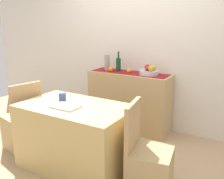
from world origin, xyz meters
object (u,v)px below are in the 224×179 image
object	(u,v)px
fruit_bowl	(149,72)
dining_table	(76,137)
sideboard_console	(129,101)
open_book	(66,106)
wine_bottle	(118,64)
coffee_cup	(62,97)
ceramic_vase	(107,63)
chair_by_corner	(148,168)
chair_near_window	(23,129)

from	to	relation	value
fruit_bowl	dining_table	world-z (taller)	fruit_bowl
sideboard_console	open_book	world-z (taller)	sideboard_console
dining_table	open_book	xyz separation A→B (m)	(-0.04, -0.10, 0.38)
open_book	wine_bottle	bearing A→B (deg)	95.28
sideboard_console	open_book	bearing A→B (deg)	-91.62
fruit_bowl	open_book	xyz separation A→B (m)	(-0.34, -1.39, -0.16)
sideboard_console	coffee_cup	size ratio (longest dim) A/B	13.21
wine_bottle	sideboard_console	bearing A→B (deg)	0.00
ceramic_vase	chair_by_corner	distance (m)	1.95
coffee_cup	ceramic_vase	bearing A→B (deg)	97.90
wine_bottle	chair_near_window	distance (m)	1.63
coffee_cup	chair_by_corner	distance (m)	1.21
wine_bottle	ceramic_vase	bearing A→B (deg)	180.00
sideboard_console	chair_near_window	world-z (taller)	chair_near_window
open_book	chair_by_corner	world-z (taller)	chair_by_corner
sideboard_console	wine_bottle	bearing A→B (deg)	180.00
wine_bottle	chair_by_corner	size ratio (longest dim) A/B	0.34
dining_table	chair_near_window	world-z (taller)	chair_near_window
coffee_cup	chair_by_corner	world-z (taller)	chair_by_corner
fruit_bowl	coffee_cup	bearing A→B (deg)	-113.17
wine_bottle	ceramic_vase	distance (m)	0.20
wine_bottle	coffee_cup	size ratio (longest dim) A/B	3.22
chair_by_corner	wine_bottle	bearing A→B (deg)	129.42
ceramic_vase	chair_near_window	xyz separation A→B (m)	(-0.48, -1.29, -0.73)
dining_table	chair_near_window	distance (m)	0.88
open_book	coffee_cup	distance (m)	0.25
ceramic_vase	chair_near_window	distance (m)	1.56
fruit_bowl	chair_by_corner	bearing A→B (deg)	-66.35
chair_near_window	ceramic_vase	bearing A→B (deg)	69.63
wine_bottle	open_book	world-z (taller)	wine_bottle
fruit_bowl	chair_near_window	bearing A→B (deg)	-132.33
open_book	coffee_cup	xyz separation A→B (m)	(-0.18, 0.16, 0.04)
wine_bottle	coffee_cup	xyz separation A→B (m)	(-0.03, -1.23, -0.20)
fruit_bowl	ceramic_vase	bearing A→B (deg)	180.00
coffee_cup	open_book	bearing A→B (deg)	-40.50
chair_by_corner	fruit_bowl	bearing A→B (deg)	113.65
fruit_bowl	coffee_cup	xyz separation A→B (m)	(-0.53, -1.23, -0.12)
ceramic_vase	coffee_cup	size ratio (longest dim) A/B	2.55
sideboard_console	ceramic_vase	size ratio (longest dim) A/B	5.18
ceramic_vase	chair_by_corner	world-z (taller)	ceramic_vase
open_book	coffee_cup	world-z (taller)	coffee_cup
coffee_cup	chair_by_corner	size ratio (longest dim) A/B	0.10
coffee_cup	fruit_bowl	bearing A→B (deg)	66.83
fruit_bowl	chair_by_corner	xyz separation A→B (m)	(0.57, -1.29, -0.65)
wine_bottle	open_book	xyz separation A→B (m)	(0.15, -1.39, -0.24)
coffee_cup	chair_near_window	bearing A→B (deg)	-174.59
dining_table	chair_near_window	size ratio (longest dim) A/B	1.35
ceramic_vase	chair_by_corner	xyz separation A→B (m)	(1.26, -1.29, -0.73)
open_book	chair_by_corner	size ratio (longest dim) A/B	0.31
fruit_bowl	ceramic_vase	world-z (taller)	ceramic_vase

